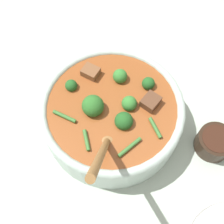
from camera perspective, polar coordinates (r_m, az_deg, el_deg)
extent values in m
plane|color=#ADBCAD|center=(0.61, 0.00, -2.36)|extent=(4.00, 4.00, 0.00)
cylinder|color=#B2C6BC|center=(0.57, 0.00, -0.72)|extent=(0.28, 0.28, 0.08)
torus|color=#B2C6BC|center=(0.54, 0.00, 1.14)|extent=(0.28, 0.28, 0.02)
cylinder|color=brown|center=(0.56, 0.00, 0.00)|extent=(0.26, 0.26, 0.05)
sphere|color=#387F33|center=(0.56, 1.64, 7.30)|extent=(0.03, 0.03, 0.03)
cylinder|color=#6B9956|center=(0.58, 1.58, 6.11)|extent=(0.01, 0.01, 0.01)
sphere|color=#2D6B28|center=(0.53, -3.96, 1.54)|extent=(0.04, 0.04, 0.04)
cylinder|color=#6B9956|center=(0.55, -3.76, -0.01)|extent=(0.01, 0.01, 0.02)
sphere|color=#235B23|center=(0.56, 7.39, 5.77)|extent=(0.03, 0.03, 0.03)
cylinder|color=#6B9956|center=(0.58, 7.18, 4.74)|extent=(0.01, 0.01, 0.01)
sphere|color=#235B23|center=(0.52, 2.41, -1.84)|extent=(0.03, 0.03, 0.03)
cylinder|color=#6B9956|center=(0.54, 2.31, -3.01)|extent=(0.01, 0.01, 0.02)
sphere|color=#387F33|center=(0.53, 3.52, 1.75)|extent=(0.03, 0.03, 0.03)
cylinder|color=#6B9956|center=(0.55, 3.40, 0.66)|extent=(0.01, 0.01, 0.01)
sphere|color=#235B23|center=(0.56, -8.29, 5.34)|extent=(0.02, 0.02, 0.02)
cylinder|color=#6B9956|center=(0.58, -8.06, 4.38)|extent=(0.01, 0.01, 0.01)
cube|color=brown|center=(0.58, -4.33, 7.90)|extent=(0.04, 0.04, 0.02)
cube|color=brown|center=(0.54, 7.80, 1.88)|extent=(0.04, 0.04, 0.03)
cylinder|color=#3D7533|center=(0.50, -5.22, -5.70)|extent=(0.01, 0.04, 0.01)
cylinder|color=#3D7533|center=(0.50, 3.61, -7.13)|extent=(0.05, 0.03, 0.01)
cylinder|color=#3D7533|center=(0.52, 8.77, -3.17)|extent=(0.02, 0.04, 0.01)
cylinder|color=#3D7533|center=(0.53, -9.63, -0.87)|extent=(0.04, 0.03, 0.01)
ellipsoid|color=olive|center=(0.51, -0.99, -5.93)|extent=(0.04, 0.03, 0.01)
cylinder|color=olive|center=(0.41, -2.27, -8.73)|extent=(0.05, 0.12, 0.19)
cylinder|color=black|center=(0.60, 20.05, -5.83)|extent=(0.07, 0.07, 0.04)
cylinder|color=#381E14|center=(0.59, 20.48, -5.29)|extent=(0.06, 0.06, 0.01)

